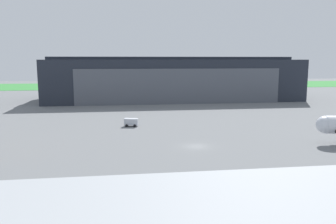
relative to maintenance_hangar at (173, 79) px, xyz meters
The scene contains 4 objects.
ground_plane 83.28m from the maintenance_hangar, 95.45° to the right, with size 440.00×440.00×0.00m, color slate.
grass_field_strip 78.39m from the maintenance_hangar, 95.80° to the left, with size 440.00×56.00×0.08m, color #36843A.
maintenance_hangar is the anchor object (origin of this frame).
stair_truck 63.93m from the maintenance_hangar, 108.36° to the right, with size 3.70×2.54×2.08m.
Camera 1 is at (-14.49, -63.87, 16.98)m, focal length 36.35 mm.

